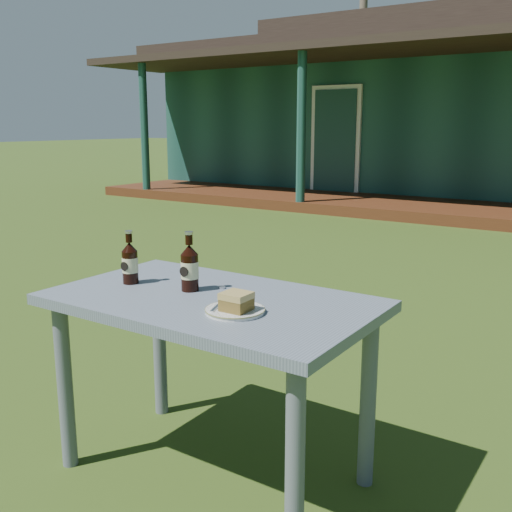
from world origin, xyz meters
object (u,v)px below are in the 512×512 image
Objects in this scene: cake_slice at (236,301)px; cola_bottle_far at (130,262)px; plate at (235,310)px; cafe_table at (211,323)px; cola_bottle_near at (190,267)px.

cake_slice is 0.43× the size of cola_bottle_far.
cola_bottle_far is at bearing 171.13° from cake_slice.
cake_slice is 0.59m from cola_bottle_far.
plate is 2.22× the size of cake_slice.
cola_bottle_near is at bearing 166.79° from cafe_table.
cake_slice is 0.40× the size of cola_bottle_near.
cafe_table is at bearing -13.21° from cola_bottle_near.
cola_bottle_near reaches higher than plate.
cafe_table is 5.88× the size of plate.
plate is 0.96× the size of cola_bottle_far.
cola_bottle_far is at bearing 172.10° from plate.
cafe_table is at bearing 151.23° from plate.
cafe_table is at bearing 3.04° from cola_bottle_far.
cake_slice is (0.01, -0.01, 0.04)m from plate.
cola_bottle_near is 1.07× the size of cola_bottle_far.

